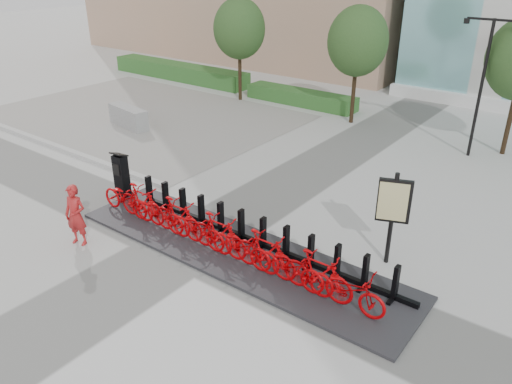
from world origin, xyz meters
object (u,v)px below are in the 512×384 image
Objects in this scene: bike_0 at (126,198)px; map_sign at (393,205)px; worker_red at (76,215)px; jersey_barrier at (128,117)px; kiosk at (121,175)px.

map_sign reaches higher than bike_0.
jersey_barrier is (-6.75, 7.31, -0.39)m from worker_red.
jersey_barrier is at bearing 145.26° from map_sign.
jersey_barrier is at bearing 132.82° from kiosk.
bike_0 is at bearing -30.84° from jersey_barrier.
kiosk is (-0.99, 0.69, 0.23)m from bike_0.
bike_0 is at bearing 80.10° from worker_red.
kiosk reaches higher than bike_0.
kiosk is at bearing 98.72° from worker_red.
worker_red is (0.25, -1.80, 0.28)m from bike_0.
bike_0 is 1.23m from kiosk.
worker_red is 0.69× the size of map_sign.
worker_red is at bearing -170.76° from map_sign.
kiosk is at bearing 55.28° from bike_0.
map_sign is (6.89, 4.09, 0.76)m from worker_red.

